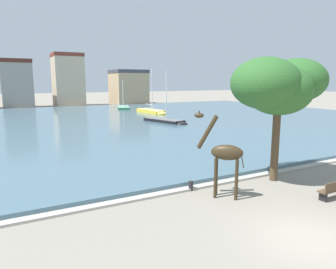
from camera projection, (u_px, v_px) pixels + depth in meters
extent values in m
plane|color=gray|center=(308.00, 238.00, 11.13)|extent=(300.00, 300.00, 0.00)
cube|color=#476675|center=(84.00, 123.00, 40.68)|extent=(90.27, 54.87, 0.32)
cube|color=#ADA89E|center=(206.00, 185.00, 16.65)|extent=(90.27, 0.50, 0.12)
cylinder|color=#382B19|center=(215.00, 178.00, 14.87)|extent=(0.14, 0.14, 1.97)
cylinder|color=#382B19|center=(216.00, 176.00, 15.22)|extent=(0.14, 0.14, 1.97)
cylinder|color=#382B19|center=(236.00, 180.00, 14.59)|extent=(0.14, 0.14, 1.97)
cylinder|color=#382B19|center=(237.00, 178.00, 14.94)|extent=(0.14, 0.14, 1.97)
ellipsoid|color=#382B19|center=(227.00, 152.00, 14.69)|extent=(1.49, 1.48, 0.75)
cylinder|color=#382B19|center=(207.00, 132.00, 14.79)|extent=(0.89, 0.88, 1.69)
ellipsoid|color=#382B19|center=(199.00, 115.00, 14.77)|extent=(0.51, 0.51, 0.25)
cone|color=#382B19|center=(199.00, 111.00, 14.68)|extent=(0.05, 0.05, 0.14)
cone|color=#382B19|center=(199.00, 111.00, 14.80)|extent=(0.05, 0.05, 0.14)
cylinder|color=#382B19|center=(242.00, 160.00, 14.54)|extent=(0.18, 0.18, 0.80)
cube|color=#236B42|center=(123.00, 108.00, 61.04)|extent=(4.25, 7.32, 0.63)
ellipsoid|color=#236B42|center=(123.00, 107.00, 64.25)|extent=(2.64, 2.93, 0.59)
cube|color=gray|center=(123.00, 107.00, 60.98)|extent=(4.16, 7.17, 0.06)
cylinder|color=silver|center=(123.00, 93.00, 61.05)|extent=(0.12, 0.12, 5.17)
cylinder|color=silver|center=(123.00, 102.00, 60.15)|extent=(0.83, 2.35, 0.08)
cube|color=black|center=(164.00, 122.00, 40.44)|extent=(3.52, 6.26, 0.69)
ellipsoid|color=black|center=(180.00, 124.00, 38.48)|extent=(2.19, 2.49, 0.65)
cube|color=slate|center=(164.00, 119.00, 40.38)|extent=(3.45, 6.14, 0.06)
cylinder|color=silver|center=(166.00, 95.00, 39.54)|extent=(0.12, 0.12, 6.27)
cylinder|color=silver|center=(161.00, 112.00, 40.64)|extent=(0.70, 2.03, 0.08)
cube|color=gold|center=(151.00, 112.00, 52.22)|extent=(2.65, 6.52, 0.84)
ellipsoid|color=gold|center=(160.00, 114.00, 49.79)|extent=(1.98, 2.40, 0.80)
cube|color=#DFCD77|center=(151.00, 110.00, 52.15)|extent=(2.59, 6.38, 0.06)
cylinder|color=silver|center=(152.00, 89.00, 51.18)|extent=(0.12, 0.12, 6.87)
cylinder|color=silver|center=(149.00, 104.00, 52.51)|extent=(0.34, 2.21, 0.08)
cylinder|color=brown|center=(275.00, 145.00, 17.35)|extent=(0.43, 0.43, 4.13)
ellipsoid|color=#2D6028|center=(279.00, 90.00, 16.83)|extent=(3.67, 3.67, 2.75)
ellipsoid|color=#2D6028|center=(297.00, 80.00, 17.38)|extent=(3.28, 3.28, 2.46)
ellipsoid|color=#2D6028|center=(265.00, 83.00, 16.38)|extent=(3.71, 3.71, 2.78)
cylinder|color=#232326|center=(191.00, 186.00, 16.00)|extent=(0.24, 0.24, 0.50)
cube|color=brown|center=(333.00, 190.00, 14.87)|extent=(1.80, 0.44, 0.08)
cube|color=black|center=(323.00, 197.00, 14.57)|extent=(0.08, 0.40, 0.45)
cube|color=gray|center=(17.00, 86.00, 65.09)|extent=(5.94, 7.53, 9.30)
cube|color=#51281E|center=(15.00, 61.00, 64.23)|extent=(6.06, 7.68, 0.80)
cube|color=#C6B293|center=(68.00, 82.00, 69.88)|extent=(6.23, 6.66, 10.94)
cube|color=brown|center=(67.00, 55.00, 68.88)|extent=(6.35, 6.80, 0.80)
cube|color=tan|center=(129.00, 89.00, 75.32)|extent=(7.65, 7.88, 7.49)
cube|color=#42424C|center=(128.00, 72.00, 74.61)|extent=(7.81, 8.04, 0.80)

